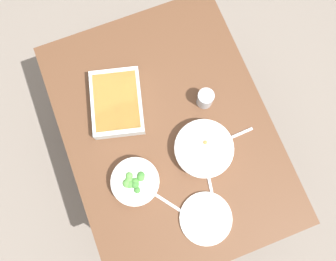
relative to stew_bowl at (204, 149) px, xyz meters
The scene contains 10 objects.
ground_plane 0.79m from the stew_bowl, 140.95° to the right, with size 6.00×6.00×0.00m, color slate.
dining_table 0.21m from the stew_bowl, 140.95° to the right, with size 1.20×0.90×0.74m.
stew_bowl is the anchor object (origin of this frame).
broccoli_bowl 0.32m from the stew_bowl, 85.54° to the right, with size 0.20×0.20×0.07m.
baking_dish 0.43m from the stew_bowl, 139.73° to the right, with size 0.34×0.29×0.06m.
drink_cup 0.22m from the stew_bowl, 156.04° to the left, with size 0.07×0.07×0.08m.
side_plate 0.29m from the stew_bowl, 20.13° to the right, with size 0.22×0.22×0.01m, color silver.
spoon_by_stew 0.13m from the stew_bowl, 92.45° to the left, with size 0.03×0.18×0.01m.
spoon_by_broccoli 0.28m from the stew_bowl, 64.63° to the right, with size 0.15×0.12×0.01m.
fork_on_table 0.19m from the stew_bowl, 10.75° to the right, with size 0.18×0.05×0.01m.
Camera 1 is at (0.29, -0.11, 2.14)m, focal length 34.45 mm.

